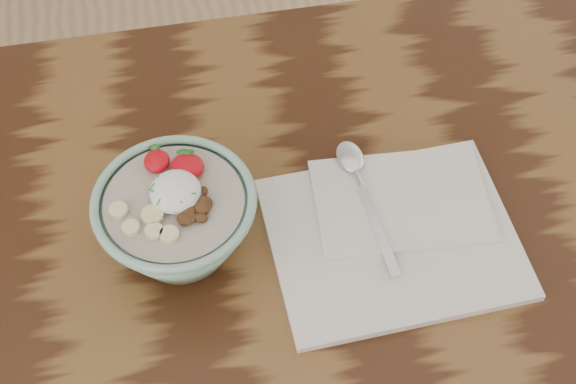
{
  "coord_description": "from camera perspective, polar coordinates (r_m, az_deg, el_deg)",
  "views": [
    {
      "loc": [
        -17.19,
        -44.05,
        156.32
      ],
      "look_at": [
        -7.93,
        4.91,
        85.79
      ],
      "focal_mm": 50.0,
      "sensor_mm": 36.0,
      "label": 1
    }
  ],
  "objects": [
    {
      "name": "table",
      "position": [
        1.02,
        4.93,
        -8.06
      ],
      "size": [
        160.0,
        90.0,
        75.0
      ],
      "color": "#351B0D",
      "rests_on": "ground"
    },
    {
      "name": "breakfast_bowl",
      "position": [
        0.91,
        -7.86,
        -1.92
      ],
      "size": [
        18.15,
        18.15,
        12.41
      ],
      "rotation": [
        0.0,
        0.0,
        -0.29
      ],
      "color": "#85B39B",
      "rests_on": "table"
    },
    {
      "name": "napkin",
      "position": [
        0.96,
        7.58,
        -2.69
      ],
      "size": [
        29.58,
        24.41,
        1.77
      ],
      "rotation": [
        0.0,
        0.0,
        0.04
      ],
      "color": "silver",
      "rests_on": "table"
    },
    {
      "name": "spoon",
      "position": [
        0.99,
        4.92,
        1.25
      ],
      "size": [
        3.78,
        20.1,
        1.05
      ],
      "rotation": [
        0.0,
        0.0,
        0.08
      ],
      "color": "silver",
      "rests_on": "napkin"
    }
  ]
}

